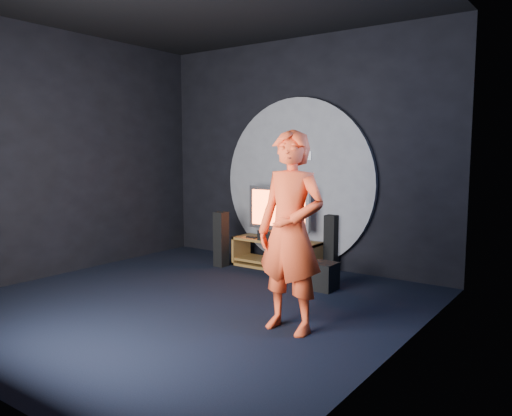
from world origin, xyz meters
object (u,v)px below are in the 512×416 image
Objects in this scene: tower_speaker_left at (221,239)px; tower_speaker_right at (331,244)px; tv at (279,210)px; player at (291,232)px; subwoofer at (323,276)px; media_console at (277,256)px.

tower_speaker_right is (1.56, 0.67, 0.00)m from tower_speaker_left.
player is at bearing -54.41° from tv.
player is at bearing -72.03° from tower_speaker_right.
tv reaches higher than subwoofer.
tower_speaker_right is 1.01m from subwoofer.
player is (2.34, -1.74, 0.57)m from tower_speaker_left.
tower_speaker_left is at bearing -150.54° from tv.
tv is 1.01m from tower_speaker_left.
tower_speaker_left is (-0.78, -0.44, -0.46)m from tv.
tv is (-0.01, 0.07, 0.69)m from media_console.
media_console is 0.69× the size of player.
tower_speaker_left is at bearing 144.92° from player.
tower_speaker_left is 1.70m from tower_speaker_right.
tower_speaker_right is (0.77, 0.30, 0.23)m from media_console.
media_console is 0.90m from tower_speaker_left.
tv is at bearing 96.04° from media_console.
tower_speaker_right reaches higher than media_console.
player is at bearing -36.66° from tower_speaker_left.
player is at bearing -53.68° from media_console.
tv is at bearing 127.17° from player.
tv is at bearing -163.38° from tower_speaker_right.
media_console is 0.70m from tv.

